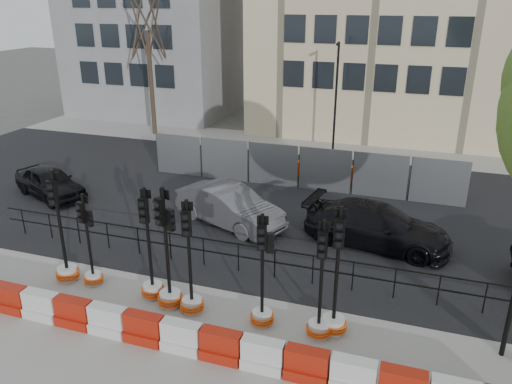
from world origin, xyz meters
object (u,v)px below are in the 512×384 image
(traffic_signal_d, at_px, (169,280))
(car_c, at_px, (377,226))
(traffic_signal_a, at_px, (65,259))
(traffic_signal_h, at_px, (334,308))
(car_a, at_px, (50,182))

(traffic_signal_d, xyz_separation_m, car_c, (5.12, 5.67, -0.12))
(car_c, bearing_deg, traffic_signal_a, 130.70)
(traffic_signal_h, distance_m, car_c, 5.41)
(traffic_signal_a, relative_size, car_c, 0.67)
(traffic_signal_d, bearing_deg, car_a, 165.13)
(traffic_signal_a, bearing_deg, traffic_signal_h, -14.33)
(car_a, bearing_deg, traffic_signal_d, -100.66)
(traffic_signal_h, bearing_deg, car_a, 152.50)
(car_a, height_order, car_c, car_c)
(car_a, bearing_deg, car_c, -67.91)
(traffic_signal_a, distance_m, traffic_signal_d, 3.66)
(car_a, relative_size, car_c, 0.79)
(traffic_signal_d, relative_size, car_c, 0.68)
(traffic_signal_d, height_order, car_a, traffic_signal_d)
(traffic_signal_a, distance_m, traffic_signal_h, 8.24)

